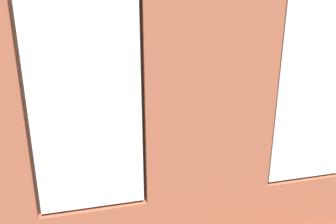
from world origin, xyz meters
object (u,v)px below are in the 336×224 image
(coffee_table, at_px, (173,136))
(potted_plant_beside_window_right, at_px, (68,195))
(potted_plant_corner_near_left, at_px, (250,86))
(couch_by_window, at_px, (193,189))
(remote_gray, at_px, (173,132))
(potted_plant_mid_room_small, at_px, (171,112))
(potted_plant_foreground_right, at_px, (17,110))
(potted_plant_near_tv, at_px, (0,154))
(remote_silver, at_px, (162,131))
(cup_ceramic, at_px, (180,132))
(papasan_chair, at_px, (116,107))
(table_plant_small, at_px, (152,131))
(remote_black, at_px, (190,128))
(potted_plant_between_couches, at_px, (286,164))
(couch_left, at_px, (304,138))
(potted_plant_by_left_couch, at_px, (245,111))

(coffee_table, bearing_deg, potted_plant_beside_window_right, 47.10)
(potted_plant_corner_near_left, bearing_deg, couch_by_window, 53.47)
(remote_gray, distance_m, potted_plant_mid_room_small, 1.12)
(potted_plant_foreground_right, height_order, potted_plant_mid_room_small, potted_plant_foreground_right)
(potted_plant_near_tv, bearing_deg, remote_silver, -159.12)
(cup_ceramic, bearing_deg, papasan_chair, -63.35)
(potted_plant_beside_window_right, bearing_deg, potted_plant_near_tv, -49.16)
(papasan_chair, bearing_deg, table_plant_small, 103.22)
(remote_black, bearing_deg, potted_plant_mid_room_small, 164.51)
(coffee_table, bearing_deg, potted_plant_foreground_right, -31.08)
(potted_plant_between_couches, bearing_deg, coffee_table, -55.82)
(remote_black, distance_m, potted_plant_foreground_right, 3.58)
(couch_left, relative_size, remote_black, 12.47)
(potted_plant_corner_near_left, height_order, potted_plant_foreground_right, potted_plant_foreground_right)
(potted_plant_corner_near_left, xyz_separation_m, potted_plant_beside_window_right, (4.13, 3.62, -0.21))
(couch_left, height_order, potted_plant_foreground_right, potted_plant_foreground_right)
(remote_gray, bearing_deg, table_plant_small, 122.46)
(potted_plant_foreground_right, height_order, potted_plant_beside_window_right, potted_plant_foreground_right)
(potted_plant_between_couches, bearing_deg, remote_gray, -55.82)
(remote_silver, bearing_deg, potted_plant_beside_window_right, 153.92)
(potted_plant_near_tv, bearing_deg, potted_plant_mid_room_small, -146.24)
(couch_by_window, bearing_deg, remote_black, -106.50)
(cup_ceramic, distance_m, potted_plant_corner_near_left, 3.00)
(cup_ceramic, xyz_separation_m, table_plant_small, (0.49, 0.00, 0.08))
(couch_by_window, relative_size, potted_plant_near_tv, 1.79)
(couch_by_window, distance_m, potted_plant_near_tv, 2.60)
(cup_ceramic, bearing_deg, potted_plant_by_left_couch, -150.18)
(couch_left, distance_m, remote_gray, 2.35)
(potted_plant_corner_near_left, bearing_deg, remote_silver, 32.88)
(couch_left, xyz_separation_m, potted_plant_corner_near_left, (-0.14, -2.37, 0.41))
(potted_plant_beside_window_right, bearing_deg, potted_plant_between_couches, -176.96)
(coffee_table, xyz_separation_m, remote_gray, (0.00, 0.00, 0.06))
(cup_ceramic, distance_m, potted_plant_between_couches, 1.90)
(potted_plant_corner_near_left, distance_m, potted_plant_beside_window_right, 5.50)
(potted_plant_near_tv, relative_size, potted_plant_mid_room_small, 1.55)
(remote_black, bearing_deg, potted_plant_beside_window_right, -68.07)
(remote_gray, xyz_separation_m, potted_plant_mid_room_small, (-0.26, -1.09, 0.02))
(table_plant_small, bearing_deg, potted_plant_near_tv, 17.66)
(table_plant_small, xyz_separation_m, papasan_chair, (0.43, -1.85, -0.08))
(table_plant_small, height_order, papasan_chair, papasan_chair)
(remote_silver, bearing_deg, coffee_table, -109.69)
(remote_silver, bearing_deg, potted_plant_corner_near_left, -44.69)
(potted_plant_mid_room_small, bearing_deg, table_plant_small, 61.68)
(potted_plant_near_tv, bearing_deg, potted_plant_between_couches, 166.96)
(couch_by_window, xyz_separation_m, cup_ceramic, (-0.30, -1.63, 0.13))
(coffee_table, xyz_separation_m, remote_silver, (0.16, -0.10, 0.06))
(remote_black, xyz_separation_m, remote_silver, (0.53, 0.04, 0.00))
(couch_left, xyz_separation_m, remote_gray, (2.27, -0.60, 0.09))
(potted_plant_near_tv, bearing_deg, remote_black, -161.85)
(remote_silver, bearing_deg, papasan_chair, 34.72)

